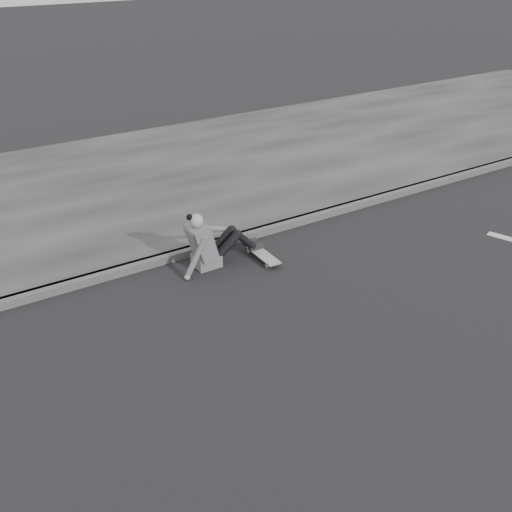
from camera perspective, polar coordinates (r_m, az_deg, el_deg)
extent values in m
plane|color=black|center=(8.80, 20.76, -1.46)|extent=(80.00, 80.00, 0.00)
cube|color=#474747|center=(10.31, 9.93, 5.06)|extent=(24.00, 0.16, 0.12)
cube|color=#333333|center=(12.55, 0.89, 9.98)|extent=(24.00, 6.00, 0.12)
cylinder|color=#A6A6A1|center=(8.33, 1.09, -0.96)|extent=(0.03, 0.05, 0.05)
cylinder|color=#A6A6A1|center=(8.40, 1.95, -0.69)|extent=(0.03, 0.05, 0.05)
cylinder|color=#A6A6A1|center=(8.71, -0.74, 0.52)|extent=(0.03, 0.05, 0.05)
cylinder|color=#A6A6A1|center=(8.78, 0.10, 0.77)|extent=(0.03, 0.05, 0.05)
cube|color=#2E2E31|center=(8.35, 1.53, -0.66)|extent=(0.16, 0.04, 0.03)
cube|color=#2E2E31|center=(8.73, -0.32, 0.80)|extent=(0.16, 0.04, 0.03)
cube|color=gray|center=(8.53, 0.58, 0.24)|extent=(0.20, 0.78, 0.02)
cube|color=#58585B|center=(8.38, -4.97, -0.39)|extent=(0.36, 0.34, 0.18)
cube|color=#58585B|center=(8.19, -5.51, 1.55)|extent=(0.37, 0.40, 0.57)
cube|color=#58585B|center=(8.08, -6.37, 2.07)|extent=(0.14, 0.30, 0.20)
cylinder|color=#989898|center=(8.06, -5.91, 2.97)|extent=(0.09, 0.09, 0.08)
sphere|color=#989898|center=(8.01, -6.01, 3.53)|extent=(0.20, 0.20, 0.20)
sphere|color=black|center=(7.97, -6.68, 3.88)|extent=(0.09, 0.09, 0.09)
cylinder|color=black|center=(8.34, -2.82, 1.07)|extent=(0.43, 0.13, 0.39)
cylinder|color=black|center=(8.48, -3.41, 1.57)|extent=(0.43, 0.13, 0.39)
cylinder|color=black|center=(8.47, -1.05, 1.55)|extent=(0.35, 0.11, 0.36)
cylinder|color=black|center=(8.61, -1.66, 2.03)|extent=(0.35, 0.11, 0.36)
sphere|color=black|center=(8.34, -1.85, 2.17)|extent=(0.13, 0.13, 0.13)
sphere|color=black|center=(8.48, -2.46, 2.65)|extent=(0.13, 0.13, 0.13)
cube|color=black|center=(8.63, 0.02, 0.93)|extent=(0.24, 0.08, 0.07)
cube|color=black|center=(8.76, -0.60, 1.41)|extent=(0.24, 0.08, 0.07)
cylinder|color=#58585B|center=(8.01, -6.07, -0.29)|extent=(0.38, 0.08, 0.58)
sphere|color=#989898|center=(8.08, -6.90, -2.13)|extent=(0.08, 0.08, 0.08)
cylinder|color=#58585B|center=(8.38, -4.56, 2.75)|extent=(0.48, 0.08, 0.21)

